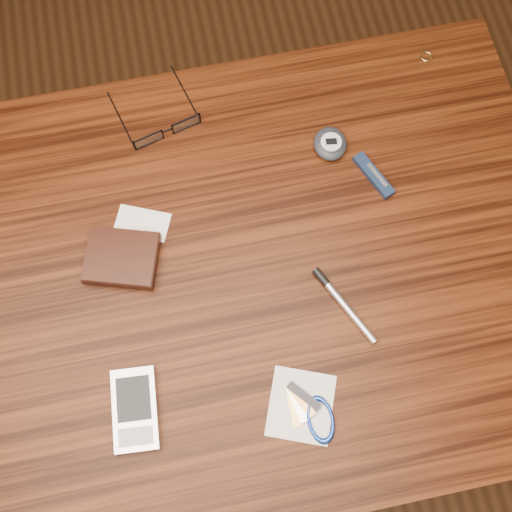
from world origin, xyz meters
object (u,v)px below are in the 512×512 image
at_px(pda_phone, 135,409).
at_px(silver_pen, 340,299).
at_px(desk, 230,292).
at_px(eyeglasses, 166,129).
at_px(notepad_keys, 311,412).
at_px(pocket_knife, 374,175).
at_px(pedometer, 330,144).
at_px(wallet_and_card, 122,257).

height_order(pda_phone, silver_pen, pda_phone).
bearing_deg(desk, eyeglasses, 101.38).
height_order(pda_phone, notepad_keys, pda_phone).
distance_m(notepad_keys, pocket_knife, 0.36).
bearing_deg(eyeglasses, pda_phone, -104.60).
bearing_deg(pda_phone, eyeglasses, 75.40).
distance_m(eyeglasses, pedometer, 0.25).
relative_size(eyeglasses, notepad_keys, 1.18).
bearing_deg(notepad_keys, desk, 108.80).
bearing_deg(pedometer, wallet_and_card, -160.59).
xyz_separation_m(pedometer, pocket_knife, (0.05, -0.06, -0.01)).
distance_m(eyeglasses, silver_pen, 0.37).
xyz_separation_m(desk, pocket_knife, (0.24, 0.10, 0.11)).
height_order(desk, pocket_knife, pocket_knife).
relative_size(desk, pedometer, 15.49).
height_order(eyeglasses, pocket_knife, eyeglasses).
distance_m(wallet_and_card, pda_phone, 0.21).
bearing_deg(pocket_knife, pedometer, 129.96).
height_order(pda_phone, pedometer, pedometer).
distance_m(pda_phone, notepad_keys, 0.23).
bearing_deg(pda_phone, notepad_keys, -12.37).
bearing_deg(eyeglasses, pocket_knife, -25.18).
bearing_deg(notepad_keys, pocket_knife, 61.75).
distance_m(desk, silver_pen, 0.20).
bearing_deg(wallet_and_card, notepad_keys, -50.76).
xyz_separation_m(pda_phone, pedometer, (0.35, 0.33, 0.00)).
xyz_separation_m(pedometer, silver_pen, (-0.04, -0.24, -0.01)).
height_order(desk, notepad_keys, notepad_keys).
relative_size(eyeglasses, pocket_knife, 1.71).
xyz_separation_m(pocket_knife, silver_pen, (-0.10, -0.18, 0.00)).
relative_size(pedometer, pocket_knife, 0.79).
relative_size(desk, pda_phone, 8.86).
distance_m(desk, notepad_keys, 0.25).
bearing_deg(wallet_and_card, pedometer, 19.41).
relative_size(notepad_keys, pocket_knife, 1.44).
relative_size(pda_phone, pocket_knife, 1.38).
height_order(desk, pedometer, pedometer).
bearing_deg(desk, silver_pen, -26.01).
relative_size(desk, pocket_knife, 12.22).
bearing_deg(eyeglasses, desk, -78.62).
bearing_deg(pocket_knife, desk, -156.82).
xyz_separation_m(desk, silver_pen, (0.15, -0.07, 0.11)).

